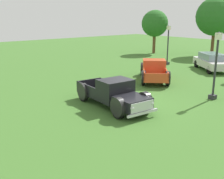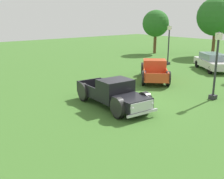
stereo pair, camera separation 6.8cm
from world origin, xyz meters
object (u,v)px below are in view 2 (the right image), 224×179
object	(u,v)px
lamp_post_near	(216,65)
oak_tree_west	(156,24)
pickup_truck_foreground	(116,95)
pickup_truck_behind_right	(154,70)
oak_tree_east	(216,17)
lamp_post_far	(169,44)
sedan_distant_a	(212,62)

from	to	relation	value
lamp_post_near	oak_tree_west	size ratio (longest dim) A/B	0.72
pickup_truck_foreground	oak_tree_west	size ratio (longest dim) A/B	0.95
pickup_truck_behind_right	oak_tree_west	size ratio (longest dim) A/B	0.89
pickup_truck_foreground	lamp_post_near	distance (m)	5.89
oak_tree_east	lamp_post_far	bearing A→B (deg)	-86.85
oak_tree_west	lamp_post_near	bearing A→B (deg)	-37.99
pickup_truck_behind_right	lamp_post_near	bearing A→B (deg)	-11.78
lamp_post_near	oak_tree_east	distance (m)	18.29
lamp_post_far	lamp_post_near	bearing A→B (deg)	-37.29
pickup_truck_behind_right	pickup_truck_foreground	bearing A→B (deg)	-63.39
pickup_truck_behind_right	lamp_post_far	distance (m)	6.73
pickup_truck_behind_right	oak_tree_east	distance (m)	15.30
sedan_distant_a	oak_tree_west	distance (m)	11.80
oak_tree_east	oak_tree_west	bearing A→B (deg)	-149.24
lamp_post_near	pickup_truck_foreground	bearing A→B (deg)	-114.03
lamp_post_far	pickup_truck_foreground	bearing A→B (deg)	-61.27
lamp_post_far	pickup_truck_behind_right	bearing A→B (deg)	-58.98
sedan_distant_a	pickup_truck_behind_right	bearing A→B (deg)	-97.28
lamp_post_near	oak_tree_west	world-z (taller)	oak_tree_west
pickup_truck_foreground	pickup_truck_behind_right	distance (m)	7.17
lamp_post_near	lamp_post_far	world-z (taller)	lamp_post_near
sedan_distant_a	lamp_post_far	bearing A→B (deg)	-169.23
oak_tree_east	oak_tree_west	xyz separation A→B (m)	(-5.89, -3.50, -0.83)
pickup_truck_foreground	oak_tree_east	distance (m)	22.22
lamp_post_near	pickup_truck_behind_right	bearing A→B (deg)	168.22
sedan_distant_a	oak_tree_east	size ratio (longest dim) A/B	0.69
lamp_post_near	oak_tree_west	xyz separation A→B (m)	(-15.33, 11.97, 1.63)
pickup_truck_behind_right	sedan_distant_a	size ratio (longest dim) A/B	1.02
lamp_post_far	oak_tree_east	world-z (taller)	oak_tree_east
pickup_truck_behind_right	sedan_distant_a	distance (m)	6.52
pickup_truck_foreground	lamp_post_near	size ratio (longest dim) A/B	1.31
pickup_truck_foreground	oak_tree_east	world-z (taller)	oak_tree_east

